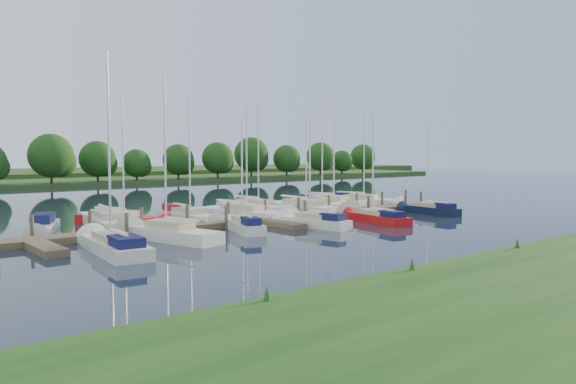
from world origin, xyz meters
TOP-DOWN VIEW (x-y plane):
  - ground at (0.00, 0.00)m, footprint 260.00×260.00m
  - dock at (0.00, 7.31)m, footprint 40.00×6.00m
  - mooring_pilings at (0.00, 8.43)m, footprint 38.24×2.84m
  - far_shore at (0.00, 75.00)m, footprint 180.00×30.00m
  - treeline at (1.08, 62.39)m, footprint 145.64×9.32m
  - motorboat at (-13.78, 13.44)m, footprint 3.29×5.26m
  - sailboat_n_2 at (-9.59, 12.39)m, footprint 3.60×10.15m
  - sailboat_n_3 at (-8.17, 13.69)m, footprint 4.67×7.45m
  - sailboat_n_4 at (-3.59, 12.11)m, footprint 1.84×7.53m
  - sailboat_n_5 at (0.73, 10.71)m, footprint 3.85×9.51m
  - sailboat_n_6 at (4.39, 14.09)m, footprint 3.13×8.99m
  - sailboat_n_7 at (7.32, 11.04)m, footprint 2.37×9.55m
  - sailboat_n_8 at (11.40, 13.48)m, footprint 3.11×9.13m
  - sailboat_n_9 at (13.15, 13.66)m, footprint 3.59×8.57m
  - sailboat_n_10 at (16.73, 13.28)m, footprint 4.54×8.24m
  - sailboat_s_0 at (-13.25, 2.77)m, footprint 2.63×8.20m
  - sailboat_s_1 at (-9.01, 4.64)m, footprint 3.41×7.93m
  - sailboat_s_2 at (-3.37, 4.93)m, footprint 2.94×6.01m
  - sailboat_s_3 at (1.60, 3.44)m, footprint 2.44×6.27m
  - sailboat_s_4 at (7.17, 2.65)m, footprint 2.70×7.14m
  - sailboat_s_5 at (15.23, 3.59)m, footprint 2.04×6.26m

SIDE VIEW (x-z plane):
  - ground at x=0.00m, z-range 0.00..0.00m
  - dock at x=0.00m, z-range 0.00..0.40m
  - sailboat_n_3 at x=-8.17m, z-range -4.63..5.17m
  - sailboat_n_9 at x=13.15m, z-range -5.13..5.68m
  - sailboat_n_6 at x=4.39m, z-range -5.39..5.95m
  - sailboat_n_2 at x=-9.59m, z-range -6.06..6.62m
  - sailboat_n_7 at x=7.32m, z-range -5.80..6.35m
  - sailboat_n_5 at x=0.73m, z-range -5.71..6.27m
  - sailboat_s_1 at x=-9.01m, z-range -4.81..5.38m
  - far_shore at x=0.00m, z-range 0.00..0.60m
  - sailboat_s_4 at x=7.17m, z-range -4.19..4.81m
  - sailboat_n_8 at x=11.40m, z-range -5.38..6.00m
  - sailboat_s_5 at x=15.23m, z-range -3.70..4.32m
  - sailboat_s_0 at x=-13.25m, z-range -4.85..5.48m
  - sailboat_s_3 at x=1.60m, z-range -3.72..4.36m
  - sailboat_n_10 at x=16.73m, z-range -4.98..5.62m
  - sailboat_s_2 at x=-3.37m, z-range -3.61..4.25m
  - sailboat_n_4 at x=-3.59m, z-range -4.53..5.18m
  - motorboat at x=-13.78m, z-range -0.42..1.07m
  - mooring_pilings at x=0.00m, z-range -0.40..1.60m
  - treeline at x=1.08m, z-range 0.07..8.36m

